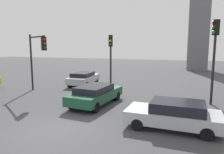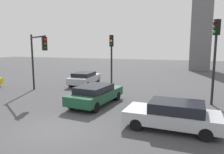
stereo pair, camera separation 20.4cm
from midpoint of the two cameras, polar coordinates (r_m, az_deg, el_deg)
ground_plane at (r=10.69m, az=-15.05°, el=-13.65°), size 103.65×103.65×0.00m
traffic_light_0 at (r=18.40m, az=-18.95°, el=6.65°), size 3.27×2.43×4.92m
traffic_light_1 at (r=15.50m, az=26.33°, el=7.33°), size 0.49×0.44×5.63m
traffic_light_2 at (r=18.78m, az=0.17°, el=6.77°), size 0.37×0.48×4.87m
car_1 at (r=10.70m, az=16.58°, el=-9.64°), size 4.49×2.19×1.35m
car_4 at (r=21.58m, az=-7.10°, el=-0.27°), size 2.11×4.41×1.30m
car_5 at (r=14.38m, az=-4.04°, el=-4.57°), size 2.49×4.87×1.34m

